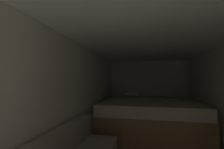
{
  "coord_description": "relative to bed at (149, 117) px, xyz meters",
  "views": [
    {
      "loc": [
        -0.09,
        -0.32,
        1.31
      ],
      "look_at": [
        -0.71,
        2.61,
        1.44
      ],
      "focal_mm": 25.36,
      "sensor_mm": 36.0,
      "label": 1
    }
  ],
  "objects": [
    {
      "name": "wall_back",
      "position": [
        0.0,
        1.08,
        0.56
      ],
      "size": [
        2.51,
        0.05,
        1.96
      ],
      "primitive_type": "cube",
      "color": "beige",
      "rests_on": "ground"
    },
    {
      "name": "wall_left",
      "position": [
        -1.23,
        -1.6,
        0.56
      ],
      "size": [
        0.05,
        5.31,
        1.96
      ],
      "primitive_type": "cube",
      "color": "beige",
      "rests_on": "ground"
    },
    {
      "name": "ceiling_slab",
      "position": [
        0.0,
        -1.6,
        1.57
      ],
      "size": [
        2.51,
        5.31,
        0.05
      ],
      "primitive_type": "cube",
      "color": "white",
      "rests_on": "wall_left"
    },
    {
      "name": "bed",
      "position": [
        0.0,
        0.0,
        0.0
      ],
      "size": [
        2.29,
        2.03,
        0.97
      ],
      "color": "#9E7247",
      "rests_on": "ground"
    }
  ]
}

